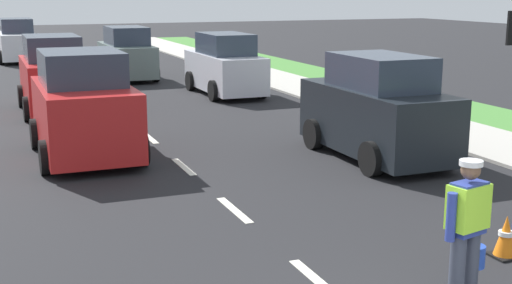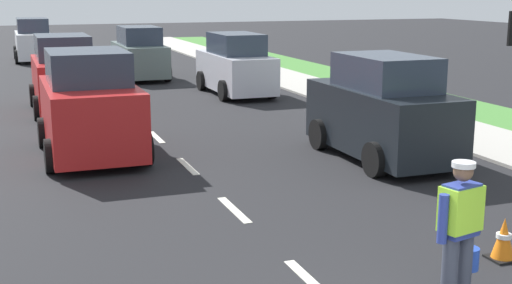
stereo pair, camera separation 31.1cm
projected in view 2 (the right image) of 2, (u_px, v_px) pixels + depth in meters
The scene contains 11 objects.
ground_plane at pixel (103, 87), 25.21m from camera, with size 96.00×96.00×0.00m, color black.
sidewalk_right at pixel (449, 130), 17.54m from camera, with size 2.40×72.00×0.14m, color #B2ADA3.
lane_center_line at pixel (89, 74), 29.06m from camera, with size 0.14×46.40×0.01m.
road_worker at pixel (460, 226), 7.67m from camera, with size 0.73×0.48×1.67m.
traffic_cone_near at pixel (504, 239), 9.08m from camera, with size 0.36×0.36×0.58m.
car_parked_curbside at pixel (382, 111), 14.35m from camera, with size 1.89×4.00×2.20m.
car_outgoing_far at pixel (139, 54), 27.51m from camera, with size 1.88×4.21×2.07m.
car_oncoming_lead at pixel (90, 107), 14.65m from camera, with size 2.08×3.87×2.25m.
car_parked_far at pixel (235, 66), 23.34m from camera, with size 1.86×4.23×2.07m.
car_oncoming_second at pixel (64, 76), 20.11m from camera, with size 1.93×4.03×2.21m.
car_oncoming_third at pixel (33, 41), 34.41m from camera, with size 1.91×4.36×2.11m.
Camera 2 is at (-3.33, -4.45, 3.50)m, focal length 48.35 mm.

